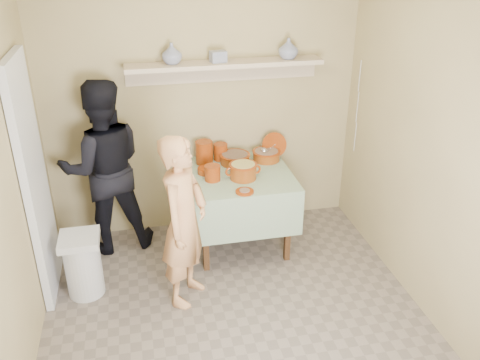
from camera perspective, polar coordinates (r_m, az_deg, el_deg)
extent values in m
plane|color=#716459|center=(4.06, 0.17, -17.06)|extent=(3.50, 3.50, 0.00)
cube|color=silver|center=(4.31, -22.02, -0.24)|extent=(0.06, 0.70, 2.00)
cylinder|color=#7A2402|center=(4.89, -4.03, 3.12)|extent=(0.17, 0.17, 0.22)
cylinder|color=#7A2402|center=(4.96, -2.19, 3.18)|extent=(0.14, 0.14, 0.16)
cylinder|color=#7A2402|center=(4.55, -3.11, 0.79)|extent=(0.14, 0.14, 0.14)
cylinder|color=#7A2402|center=(4.71, -3.78, 1.07)|extent=(0.17, 0.17, 0.05)
cylinder|color=#7A2402|center=(5.04, 3.88, 3.97)|extent=(0.25, 0.10, 0.24)
imported|color=navy|center=(4.81, 5.46, 14.49)|extent=(0.24, 0.24, 0.19)
imported|color=navy|center=(4.63, -7.67, 13.90)|extent=(0.24, 0.24, 0.19)
cube|color=navy|center=(4.68, -2.47, 13.67)|extent=(0.16, 0.12, 0.10)
imported|color=tan|center=(4.03, -6.29, -4.69)|extent=(0.57, 0.63, 1.45)
imported|color=black|center=(4.82, -15.04, 1.33)|extent=(0.88, 0.73, 1.66)
cube|color=tan|center=(4.92, -4.24, 8.59)|extent=(3.00, 0.02, 2.60)
cube|color=tan|center=(3.89, 22.50, 1.74)|extent=(0.02, 3.50, 2.60)
cube|color=#4C2D16|center=(4.52, -3.89, -6.29)|extent=(0.05, 0.05, 0.71)
cube|color=#4C2D16|center=(4.67, 5.40, -5.23)|extent=(0.05, 0.05, 0.71)
cube|color=#4C2D16|center=(5.18, -5.16, -1.87)|extent=(0.05, 0.05, 0.71)
cube|color=#4C2D16|center=(5.31, 3.00, -1.07)|extent=(0.05, 0.05, 0.71)
cube|color=#4C2D16|center=(4.73, -0.17, 0.48)|extent=(0.90, 0.90, 0.04)
cube|color=#1E5924|center=(4.72, -0.17, 0.75)|extent=(0.96, 0.96, 0.01)
cube|color=#1E5924|center=(4.40, 1.14, -4.40)|extent=(0.96, 0.01, 0.44)
cube|color=#1E5924|center=(5.23, -1.26, 0.82)|extent=(0.96, 0.01, 0.44)
cube|color=#1E5924|center=(4.75, -5.84, -2.12)|extent=(0.01, 0.96, 0.44)
cube|color=#1E5924|center=(4.92, 5.31, -1.01)|extent=(0.01, 0.96, 0.44)
cylinder|color=#6E2C0A|center=(4.89, -0.58, 2.40)|extent=(0.28, 0.28, 0.09)
cylinder|color=#7A2402|center=(4.87, -0.58, 2.84)|extent=(0.30, 0.30, 0.01)
cylinder|color=brown|center=(4.88, -0.58, 2.67)|extent=(0.25, 0.25, 0.05)
cylinder|color=#6E2C0A|center=(4.97, 2.98, 2.76)|extent=(0.26, 0.26, 0.09)
cylinder|color=#7A2402|center=(4.95, 2.99, 3.20)|extent=(0.28, 0.28, 0.01)
cylinder|color=#8C6B54|center=(4.96, 2.99, 3.03)|extent=(0.23, 0.23, 0.05)
cylinder|color=silver|center=(4.80, 3.57, 3.60)|extent=(0.01, 0.22, 0.16)
sphere|color=silver|center=(4.93, 2.72, 3.29)|extent=(0.07, 0.07, 0.07)
cylinder|color=#6E2C0A|center=(4.58, 0.36, 0.98)|extent=(0.24, 0.24, 0.14)
cylinder|color=#7A2402|center=(4.55, 0.36, 1.71)|extent=(0.25, 0.25, 0.01)
cylinder|color=tan|center=(4.56, 0.36, 1.54)|extent=(0.21, 0.21, 0.05)
torus|color=#7A2402|center=(4.55, -1.12, 0.92)|extent=(0.09, 0.02, 0.09)
torus|color=#7A2402|center=(4.60, 1.82, 1.19)|extent=(0.09, 0.02, 0.09)
cylinder|color=#7A2402|center=(4.35, 0.53, -1.31)|extent=(0.16, 0.16, 0.02)
cylinder|color=#8C6B54|center=(4.35, 0.53, -1.18)|extent=(0.09, 0.09, 0.01)
cube|color=#C3AC91|center=(4.71, -1.68, 12.91)|extent=(1.80, 0.25, 0.04)
cube|color=#C3AC91|center=(4.85, -1.93, 12.07)|extent=(1.80, 0.02, 0.18)
cylinder|color=silver|center=(4.49, -17.14, -9.42)|extent=(0.30, 0.30, 0.50)
cube|color=silver|center=(4.34, -17.63, -6.40)|extent=(0.32, 0.32, 0.06)
cylinder|color=silver|center=(5.02, 13.30, 11.30)|extent=(0.01, 0.01, 0.30)
cylinder|color=silver|center=(5.08, 13.05, 7.98)|extent=(0.01, 0.01, 0.30)
cylinder|color=silver|center=(5.17, 12.80, 4.75)|extent=(0.01, 0.01, 0.30)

